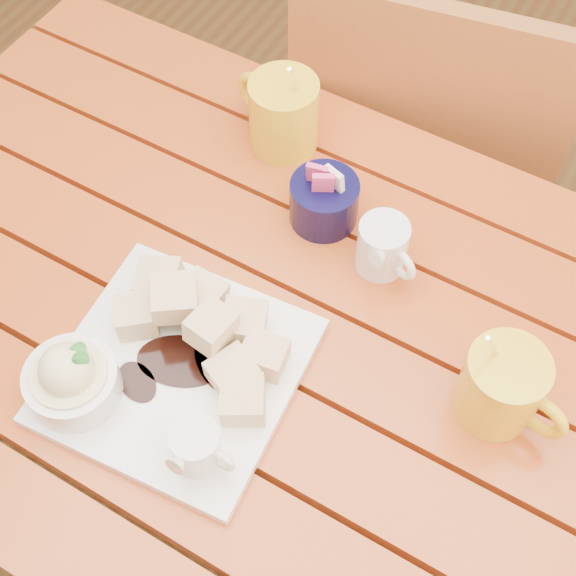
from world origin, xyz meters
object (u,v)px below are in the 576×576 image
Objects in this scene: table at (258,356)px; coffee_mug_right at (503,387)px; coffee_mug_left at (282,112)px; dessert_plate at (156,367)px; chair_far at (424,155)px.

table is 0.35m from coffee_mug_right.
coffee_mug_left is 1.05× the size of coffee_mug_right.
coffee_mug_left reaches higher than table.
coffee_mug_left is at bearing 113.87° from table.
dessert_plate is 0.32× the size of chair_far.
chair_far is at bearing 89.14° from table.
dessert_plate is (-0.05, -0.13, 0.14)m from table.
dessert_plate is 1.91× the size of coffee_mug_right.
table is at bearing -50.58° from coffee_mug_left.
table is at bearing -161.12° from coffee_mug_right.
coffee_mug_right is 0.67m from chair_far.
table is 0.20m from dessert_plate.
table is 0.58m from chair_far.
coffee_mug_right is at bearing -13.70° from coffee_mug_left.
coffee_mug_right is (0.31, 0.04, 0.16)m from table.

